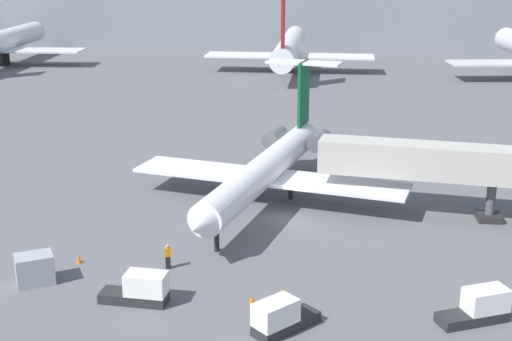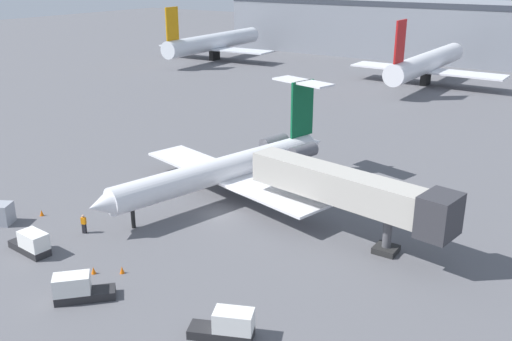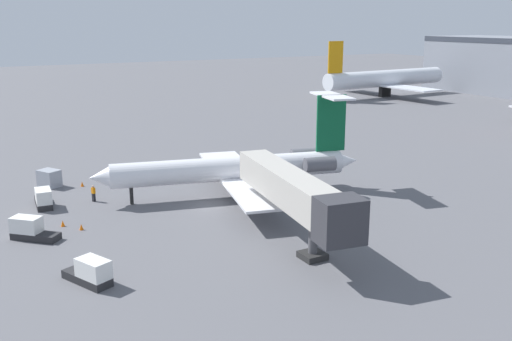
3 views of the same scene
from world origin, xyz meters
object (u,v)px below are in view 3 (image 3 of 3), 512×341
traffic_cone_mid (82,184)px  baggage_tug_spare (91,273)px  jet_bridge (298,194)px  baggage_tug_trailing (43,199)px  ground_crew_marshaller (93,193)px  baggage_tug_lead (31,230)px  traffic_cone_near (63,223)px  regional_jet (240,167)px  traffic_cone_far (81,227)px  parked_airliner_west_end (385,79)px  cargo_container_uld (49,178)px

traffic_cone_mid → baggage_tug_spare: bearing=-11.5°
jet_bridge → baggage_tug_trailing: 26.16m
ground_crew_marshaller → baggage_tug_lead: baggage_tug_lead is taller
traffic_cone_near → regional_jet: bearing=91.9°
jet_bridge → traffic_cone_near: bearing=-131.4°
regional_jet → traffic_cone_mid: regional_jet is taller
baggage_tug_trailing → traffic_cone_near: bearing=4.4°
traffic_cone_far → parked_airliner_west_end: (-56.84, 84.15, 3.97)m
cargo_container_uld → traffic_cone_near: (13.70, -1.31, -0.66)m
baggage_tug_lead → baggage_tug_spare: same height
regional_jet → baggage_tug_lead: (2.45, -20.92, -2.24)m
traffic_cone_near → cargo_container_uld: bearing=174.5°
baggage_tug_trailing → ground_crew_marshaller: bearing=83.5°
baggage_tug_spare → jet_bridge: bearing=86.6°
baggage_tug_lead → traffic_cone_near: 3.51m
baggage_tug_lead → parked_airliner_west_end: 105.16m
traffic_cone_near → traffic_cone_far: (1.70, 1.23, 0.00)m
traffic_cone_near → traffic_cone_mid: (-12.03, 4.42, 0.00)m
traffic_cone_near → traffic_cone_mid: 12.81m
baggage_tug_spare → cargo_container_uld: bearing=175.8°
baggage_tug_lead → regional_jet: bearing=96.7°
cargo_container_uld → parked_airliner_west_end: bearing=116.2°
baggage_tug_trailing → parked_airliner_west_end: 98.76m
cargo_container_uld → parked_airliner_west_end: (-41.45, 84.07, 3.30)m
regional_jet → baggage_tug_spare: bearing=-54.2°
cargo_container_uld → regional_jet: bearing=51.8°
traffic_cone_near → baggage_tug_trailing: bearing=-175.6°
baggage_tug_lead → traffic_cone_near: baggage_tug_lead is taller
ground_crew_marshaller → parked_airliner_west_end: size_ratio=0.05×
baggage_tug_lead → traffic_cone_far: (-0.17, 4.15, -0.56)m
traffic_cone_far → baggage_tug_spare: bearing=-9.4°
parked_airliner_west_end → regional_jet: bearing=-51.0°
baggage_tug_lead → traffic_cone_near: (-1.87, 2.92, -0.56)m
regional_jet → jet_bridge: regional_jet is taller
traffic_cone_far → ground_crew_marshaller: bearing=158.7°
baggage_tug_trailing → traffic_cone_near: size_ratio=7.45×
jet_bridge → cargo_container_uld: size_ratio=6.71×
regional_jet → baggage_tug_trailing: size_ratio=6.78×
cargo_container_uld → traffic_cone_mid: cargo_container_uld is taller
traffic_cone_near → baggage_tug_lead: bearing=-57.4°
ground_crew_marshaller → traffic_cone_mid: (-6.08, 0.22, -0.58)m
cargo_container_uld → traffic_cone_far: cargo_container_uld is taller
jet_bridge → baggage_tug_trailing: jet_bridge is taller
baggage_tug_trailing → traffic_cone_far: baggage_tug_trailing is taller
traffic_cone_mid → cargo_container_uld: bearing=-118.2°
ground_crew_marshaller → traffic_cone_mid: size_ratio=3.07×
ground_crew_marshaller → traffic_cone_near: ground_crew_marshaller is taller
baggage_tug_spare → cargo_container_uld: size_ratio=1.52×
baggage_tug_spare → traffic_cone_far: bearing=170.6°
baggage_tug_lead → baggage_tug_trailing: (-8.36, 2.42, 0.00)m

